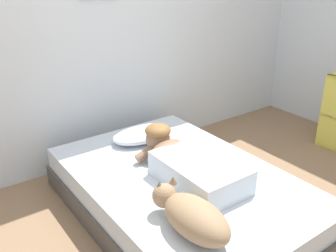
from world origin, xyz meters
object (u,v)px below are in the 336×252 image
Objects in this scene: pillow at (141,134)px; person_lying at (187,162)px; bed at (181,195)px; cell_phone at (197,160)px; dog at (192,215)px; coffee_cup at (164,140)px.

person_lying is (-0.05, -0.69, 0.05)m from pillow.
bed is 0.30m from cell_phone.
person_lying is 6.57× the size of cell_phone.
dog is 4.11× the size of cell_phone.
pillow reaches higher than bed.
coffee_cup reaches higher than bed.
pillow is at bearing 83.47° from bed.
cell_phone is at bearing -84.48° from coffee_cup.
cell_phone is (0.22, 0.09, 0.18)m from bed.
coffee_cup is (0.19, 0.48, 0.21)m from bed.
bed is 0.67m from dog.
pillow is 0.58m from cell_phone.
pillow is at bearing 105.00° from cell_phone.
cell_phone is at bearing 47.97° from dog.
person_lying reaches higher than dog.
pillow is at bearing 122.33° from coffee_cup.
dog reaches higher than pillow.
bed is 2.16× the size of person_lying.
pillow is at bearing 86.02° from person_lying.
person_lying reaches higher than bed.
cell_phone is at bearing 22.75° from bed.
bed is 14.17× the size of cell_phone.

